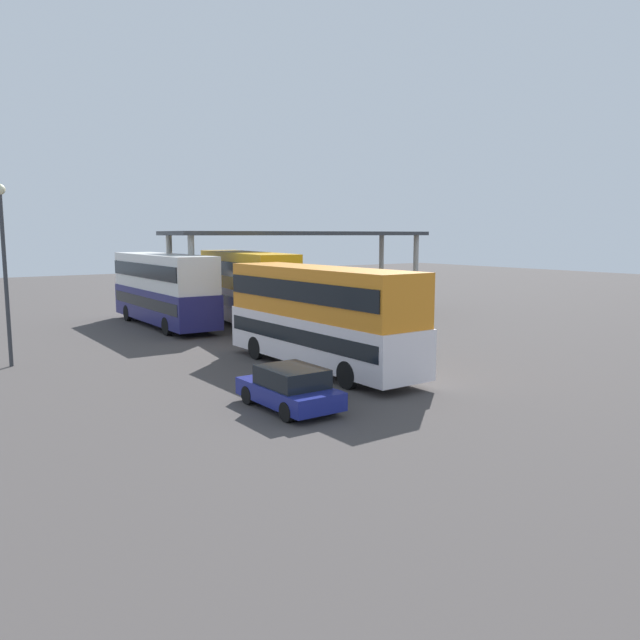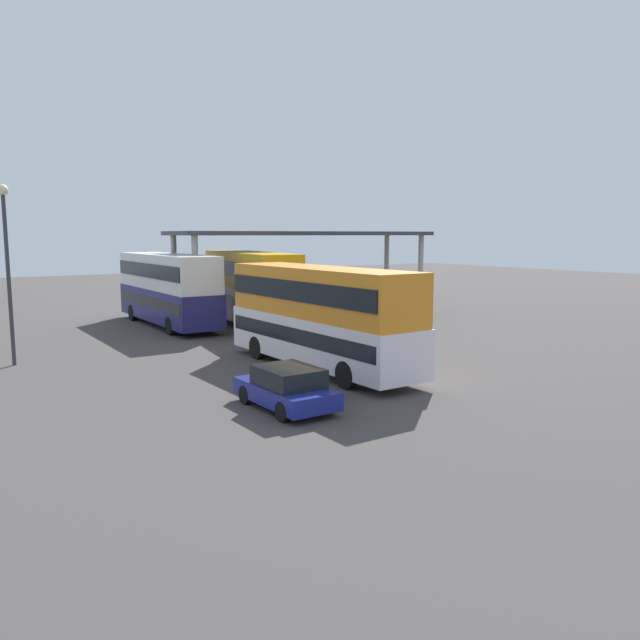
{
  "view_description": "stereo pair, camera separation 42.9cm",
  "coord_description": "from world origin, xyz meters",
  "px_view_note": "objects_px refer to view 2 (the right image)",
  "views": [
    {
      "loc": [
        -15.13,
        -17.05,
        5.41
      ],
      "look_at": [
        -0.88,
        3.16,
        2.0
      ],
      "focal_mm": 34.93,
      "sensor_mm": 36.0,
      "label": 1
    },
    {
      "loc": [
        -14.78,
        -17.29,
        5.41
      ],
      "look_at": [
        -0.88,
        3.16,
        2.0
      ],
      "focal_mm": 34.93,
      "sensor_mm": 36.0,
      "label": 2
    }
  ],
  "objects_px": {
    "double_decker_near_canopy": "(167,287)",
    "double_decker_mid_row": "(250,286)",
    "double_decker_main": "(320,314)",
    "parked_hatchback": "(287,388)",
    "lamppost_tall": "(7,252)"
  },
  "relations": [
    {
      "from": "double_decker_near_canopy",
      "to": "double_decker_mid_row",
      "type": "distance_m",
      "value": 4.9
    },
    {
      "from": "double_decker_main",
      "to": "double_decker_near_canopy",
      "type": "bearing_deg",
      "value": 2.32
    },
    {
      "from": "double_decker_main",
      "to": "parked_hatchback",
      "type": "relative_size",
      "value": 2.78
    },
    {
      "from": "double_decker_near_canopy",
      "to": "lamppost_tall",
      "type": "xyz_separation_m",
      "value": [
        -9.45,
        -7.32,
        2.36
      ]
    },
    {
      "from": "double_decker_main",
      "to": "double_decker_mid_row",
      "type": "xyz_separation_m",
      "value": [
        3.3,
        12.24,
        0.14
      ]
    },
    {
      "from": "double_decker_main",
      "to": "double_decker_mid_row",
      "type": "height_order",
      "value": "double_decker_mid_row"
    },
    {
      "from": "double_decker_main",
      "to": "parked_hatchback",
      "type": "xyz_separation_m",
      "value": [
        -4.15,
        -4.26,
        -1.59
      ]
    },
    {
      "from": "double_decker_main",
      "to": "lamppost_tall",
      "type": "xyz_separation_m",
      "value": [
        -10.16,
        7.75,
        2.44
      ]
    },
    {
      "from": "double_decker_near_canopy",
      "to": "lamppost_tall",
      "type": "bearing_deg",
      "value": 128.84
    },
    {
      "from": "double_decker_mid_row",
      "to": "parked_hatchback",
      "type": "bearing_deg",
      "value": 164.42
    },
    {
      "from": "double_decker_main",
      "to": "lamppost_tall",
      "type": "bearing_deg",
      "value": 52.28
    },
    {
      "from": "parked_hatchback",
      "to": "double_decker_near_canopy",
      "type": "height_order",
      "value": "double_decker_near_canopy"
    },
    {
      "from": "double_decker_main",
      "to": "lamppost_tall",
      "type": "height_order",
      "value": "lamppost_tall"
    },
    {
      "from": "double_decker_main",
      "to": "double_decker_mid_row",
      "type": "distance_m",
      "value": 12.68
    },
    {
      "from": "double_decker_mid_row",
      "to": "double_decker_main",
      "type": "bearing_deg",
      "value": 173.64
    }
  ]
}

